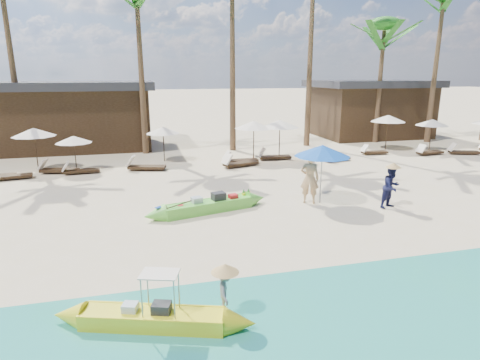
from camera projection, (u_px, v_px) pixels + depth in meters
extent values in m
plane|color=beige|center=(269.00, 234.00, 12.41)|extent=(240.00, 240.00, 0.00)
cube|color=tan|center=(350.00, 331.00, 7.73)|extent=(240.00, 4.50, 0.01)
cube|color=#66D440|center=(208.00, 207.00, 14.34)|extent=(3.32, 1.43, 0.39)
cube|color=white|center=(208.00, 206.00, 14.33)|extent=(2.84, 1.14, 0.18)
cube|color=#262628|center=(218.00, 197.00, 14.45)|extent=(0.53, 0.46, 0.36)
cube|color=silver|center=(197.00, 201.00, 14.13)|extent=(0.42, 0.38, 0.29)
cube|color=red|center=(233.00, 197.00, 14.68)|extent=(0.36, 0.32, 0.23)
cylinder|color=red|center=(180.00, 206.00, 13.88)|extent=(0.23, 0.23, 0.09)
cylinder|color=#262628|center=(174.00, 208.00, 13.67)|extent=(0.21, 0.21, 0.08)
sphere|color=#C5C67B|center=(165.00, 208.00, 13.57)|extent=(0.18, 0.18, 0.18)
cylinder|color=yellow|center=(244.00, 195.00, 15.03)|extent=(0.14, 0.14, 0.18)
cylinder|color=yellow|center=(248.00, 194.00, 15.12)|extent=(0.14, 0.14, 0.18)
cube|color=yellow|center=(153.00, 319.00, 7.80)|extent=(2.85, 1.44, 0.34)
cube|color=white|center=(153.00, 318.00, 7.80)|extent=(2.43, 1.16, 0.15)
cube|color=#262628|center=(162.00, 309.00, 7.73)|extent=(0.43, 0.38, 0.27)
cube|color=silver|center=(130.00, 309.00, 7.78)|extent=(0.35, 0.32, 0.23)
cube|color=#F6E5CF|center=(160.00, 274.00, 7.54)|extent=(0.83, 0.69, 0.03)
imported|color=tan|center=(310.00, 178.00, 15.12)|extent=(0.84, 0.72, 1.94)
imported|color=#16183C|center=(391.00, 187.00, 14.64)|extent=(0.91, 0.81, 1.58)
imported|color=gray|center=(225.00, 290.00, 7.96)|extent=(0.43, 0.64, 0.91)
cylinder|color=#99999E|center=(321.00, 175.00, 15.08)|extent=(0.05, 0.05, 2.19)
cone|color=blue|center=(322.00, 151.00, 14.84)|extent=(2.09, 2.09, 0.43)
cylinder|color=#382617|center=(36.00, 150.00, 20.31)|extent=(0.05, 0.05, 2.11)
cone|color=#F6E5CF|center=(34.00, 132.00, 20.07)|extent=(2.11, 2.11, 0.42)
cube|color=#382617|center=(12.00, 176.00, 18.72)|extent=(1.79, 0.82, 0.12)
cylinder|color=#382617|center=(75.00, 154.00, 20.05)|extent=(0.04, 0.04, 1.76)
cone|color=#F6E5CF|center=(74.00, 139.00, 19.86)|extent=(1.76, 1.76, 0.35)
cube|color=#382617|center=(60.00, 170.00, 19.89)|extent=(1.87, 0.94, 0.13)
cube|color=#F6E5CF|center=(43.00, 164.00, 19.79)|extent=(0.51, 0.65, 0.52)
cube|color=#382617|center=(82.00, 171.00, 19.83)|extent=(1.70, 0.65, 0.12)
cube|color=#F6E5CF|center=(65.00, 166.00, 19.53)|extent=(0.41, 0.56, 0.49)
cylinder|color=#382617|center=(164.00, 145.00, 22.45)|extent=(0.05, 0.05, 1.89)
cone|color=#F6E5CF|center=(163.00, 130.00, 22.24)|extent=(1.89, 1.89, 0.38)
cube|color=#382617|center=(147.00, 167.00, 20.53)|extent=(1.96, 1.06, 0.13)
cube|color=#F6E5CF|center=(130.00, 161.00, 20.45)|extent=(0.56, 0.69, 0.55)
cylinder|color=#382617|center=(254.00, 141.00, 22.72)|extent=(0.05, 0.05, 2.18)
cone|color=#F6E5CF|center=(254.00, 125.00, 22.48)|extent=(2.18, 2.18, 0.44)
cube|color=#382617|center=(241.00, 163.00, 21.33)|extent=(1.99, 1.12, 0.13)
cube|color=#F6E5CF|center=(227.00, 159.00, 20.84)|extent=(0.58, 0.71, 0.55)
cube|color=#382617|center=(241.00, 161.00, 22.05)|extent=(1.86, 0.63, 0.13)
cube|color=#F6E5CF|center=(227.00, 155.00, 21.79)|extent=(0.43, 0.61, 0.54)
cylinder|color=#382617|center=(279.00, 140.00, 22.88)|extent=(0.06, 0.06, 2.22)
cone|color=#F6E5CF|center=(280.00, 124.00, 22.63)|extent=(2.22, 2.22, 0.44)
cube|color=#382617|center=(275.00, 157.00, 23.04)|extent=(1.85, 0.73, 0.13)
cube|color=#F6E5CF|center=(262.00, 152.00, 22.83)|extent=(0.45, 0.62, 0.53)
cube|color=#382617|center=(337.00, 159.00, 22.66)|extent=(1.61, 0.84, 0.11)
cube|color=#F6E5CF|center=(328.00, 155.00, 22.28)|extent=(0.45, 0.56, 0.45)
cylinder|color=#382617|center=(387.00, 133.00, 25.84)|extent=(0.05, 0.05, 2.18)
cone|color=#F6E5CF|center=(388.00, 118.00, 25.60)|extent=(2.18, 2.18, 0.44)
cube|color=#382617|center=(375.00, 152.00, 24.55)|extent=(1.59, 0.60, 0.11)
cube|color=#F6E5CF|center=(365.00, 148.00, 24.36)|extent=(0.38, 0.52, 0.46)
cylinder|color=#382617|center=(431.00, 136.00, 25.31)|extent=(0.05, 0.05, 1.98)
cone|color=#F6E5CF|center=(432.00, 122.00, 25.10)|extent=(1.98, 1.98, 0.40)
cube|color=#382617|center=(430.00, 152.00, 24.42)|extent=(1.73, 0.72, 0.12)
cube|color=#F6E5CF|center=(421.00, 148.00, 24.09)|extent=(0.43, 0.58, 0.49)
cube|color=#382617|center=(464.00, 152.00, 24.54)|extent=(1.80, 1.10, 0.12)
cube|color=#F6E5CF|center=(452.00, 147.00, 24.53)|extent=(0.55, 0.65, 0.50)
cone|color=brown|center=(12.00, 62.00, 22.66)|extent=(0.40, 0.40, 10.89)
cone|color=brown|center=(141.00, 69.00, 23.69)|extent=(0.40, 0.40, 10.08)
cone|color=brown|center=(232.00, 60.00, 24.60)|extent=(0.40, 0.40, 11.26)
cone|color=brown|center=(311.00, 45.00, 25.96)|extent=(0.40, 0.40, 13.16)
cone|color=brown|center=(380.00, 85.00, 28.02)|extent=(0.40, 0.40, 8.07)
ellipsoid|color=#1F6B1A|center=(385.00, 23.00, 26.98)|extent=(2.08, 2.08, 0.88)
cone|color=brown|center=(436.00, 66.00, 27.79)|extent=(0.40, 0.40, 10.64)
cube|color=#382617|center=(71.00, 119.00, 26.42)|extent=(10.00, 6.00, 3.80)
cube|color=#2D2D33|center=(67.00, 86.00, 25.87)|extent=(10.80, 6.60, 0.50)
cube|color=#382617|center=(369.00, 112.00, 31.64)|extent=(8.00, 6.00, 3.80)
cube|color=#2D2D33|center=(371.00, 84.00, 31.08)|extent=(8.80, 6.60, 0.50)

